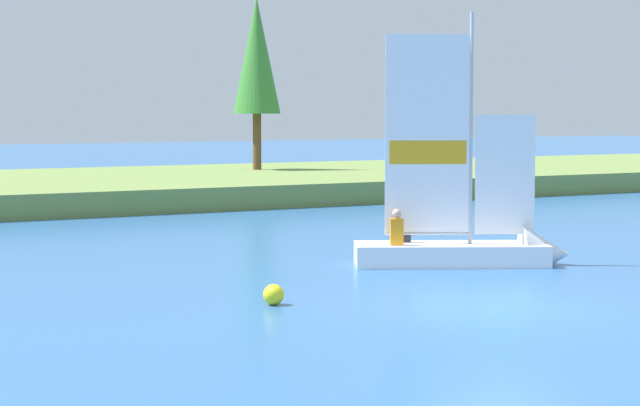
# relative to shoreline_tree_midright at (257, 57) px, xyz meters

# --- Properties ---
(ground_plane) EXTENTS (200.00, 200.00, 0.00)m
(ground_plane) POSITION_rel_shoreline_tree_midright_xyz_m (-11.38, -30.26, -5.58)
(ground_plane) COLOR #2D609E
(shore_bank) EXTENTS (80.00, 15.60, 0.80)m
(shore_bank) POSITION_rel_shoreline_tree_midright_xyz_m (-11.38, -2.22, -5.18)
(shore_bank) COLOR olive
(shore_bank) RESTS_ON ground
(shoreline_tree_midright) EXTENTS (2.01, 2.01, 7.29)m
(shoreline_tree_midright) POSITION_rel_shoreline_tree_midright_xyz_m (0.00, 0.00, 0.00)
(shoreline_tree_midright) COLOR brown
(shoreline_tree_midright) RESTS_ON shore_bank
(sailboat) EXTENTS (4.72, 3.45, 5.84)m
(sailboat) POSITION_rel_shoreline_tree_midright_xyz_m (-7.92, -25.46, -5.14)
(sailboat) COLOR white
(sailboat) RESTS_ON ground
(channel_buoy) EXTENTS (0.37, 0.37, 0.37)m
(channel_buoy) POSITION_rel_shoreline_tree_midright_xyz_m (-14.47, -28.01, -5.40)
(channel_buoy) COLOR yellow
(channel_buoy) RESTS_ON ground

